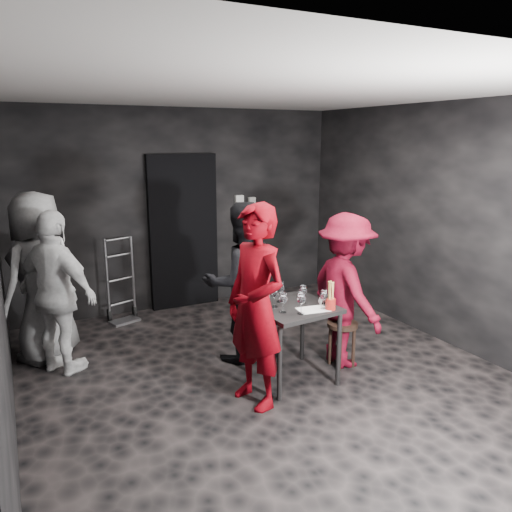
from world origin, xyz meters
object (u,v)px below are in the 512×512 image
hand_truck (123,305)px  bystander_grey (39,261)px  man_maroon (346,286)px  woman_black (241,273)px  bystander_cream (57,286)px  wine_bottle (265,296)px  stool (342,332)px  server_red (256,288)px  breadstick_cup (331,296)px  tasting_table (293,315)px

hand_truck → bystander_grey: bystander_grey is taller
man_maroon → bystander_grey: 3.16m
woman_black → bystander_cream: 1.82m
hand_truck → wine_bottle: size_ratio=3.23×
stool → woman_black: 1.20m
stool → wine_bottle: size_ratio=1.40×
hand_truck → server_red: (0.61, -2.60, 0.86)m
stool → server_red: server_red is taller
stool → man_maroon: (0.05, 0.05, 0.47)m
wine_bottle → server_red: bearing=-130.6°
stool → breadstick_cup: (-0.35, -0.26, 0.52)m
breadstick_cup → bystander_grey: bearing=141.7°
bystander_grey → woman_black: bearing=112.2°
woman_black → bystander_grey: bearing=-23.0°
wine_bottle → breadstick_cup: wine_bottle is taller
stool → wine_bottle: bearing=178.2°
man_maroon → bystander_cream: 2.86m
man_maroon → stool: bearing=133.3°
server_red → woman_black: (0.28, 0.88, -0.12)m
stool → hand_truck: bearing=126.2°
woman_black → bystander_cream: size_ratio=1.04×
tasting_table → stool: bearing=0.6°
woman_black → bystander_cream: (-1.74, 0.52, -0.04)m
hand_truck → breadstick_cup: size_ratio=3.71×
server_red → wine_bottle: (0.24, 0.27, -0.18)m
tasting_table → wine_bottle: wine_bottle is taller
bystander_grey → wine_bottle: (1.81, -1.56, -0.18)m
tasting_table → man_maroon: (0.66, 0.05, 0.18)m
server_red → woman_black: server_red is taller
stool → woman_black: bearing=142.8°
server_red → breadstick_cup: server_red is taller
server_red → woman_black: size_ratio=1.13×
hand_truck → man_maroon: 2.98m
wine_bottle → man_maroon: bearing=1.3°
hand_truck → wine_bottle: same height
tasting_table → wine_bottle: 0.36m
hand_truck → wine_bottle: bearing=-88.3°
bystander_cream → bystander_grey: size_ratio=0.85×
bystander_grey → bystander_cream: bearing=64.5°
hand_truck → bystander_grey: (-0.97, -0.77, 0.86)m
hand_truck → bystander_cream: bystander_cream is taller
tasting_table → bystander_cream: bearing=149.4°
server_red → breadstick_cup: 0.79m
hand_truck → man_maroon: (1.78, -2.31, 0.63)m
hand_truck → man_maroon: bearing=-70.6°
stool → server_red: size_ratio=0.22×
woman_black → bystander_grey: 2.09m
man_maroon → wine_bottle: man_maroon is taller
hand_truck → server_red: bearing=-95.1°
woman_black → bystander_grey: size_ratio=0.89×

